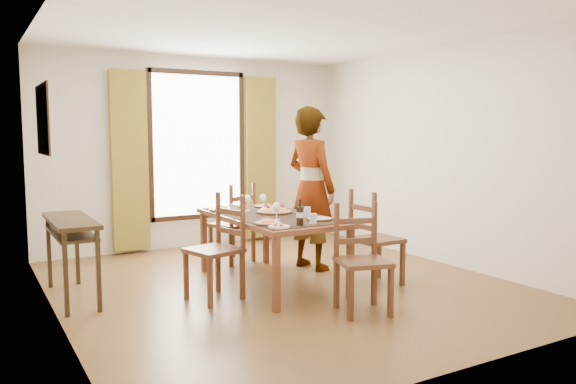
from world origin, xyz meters
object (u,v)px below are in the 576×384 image
console_table (71,230)px  man (311,188)px  dining_table (270,221)px  pasta_platter (274,209)px

console_table → man: man is taller
dining_table → console_table: bearing=165.8°
dining_table → pasta_platter: (0.09, 0.08, 0.11)m
dining_table → man: man is taller
console_table → man: 2.72m
console_table → man: size_ratio=0.62×
dining_table → pasta_platter: pasta_platter is taller
console_table → pasta_platter: size_ratio=3.00×
dining_table → man: (0.77, 0.39, 0.28)m
console_table → pasta_platter: bearing=-11.3°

